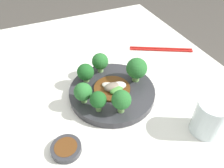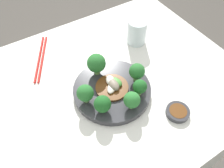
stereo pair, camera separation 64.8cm
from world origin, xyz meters
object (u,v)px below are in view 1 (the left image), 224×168
at_px(broccoli_east, 121,100).
at_px(sauce_dish, 66,148).
at_px(broccoli_west, 100,62).
at_px(broccoli_southwest, 86,72).
at_px(broccoli_south, 83,92).
at_px(plate, 112,92).
at_px(broccoli_southeast, 98,100).
at_px(drinking_glass, 209,118).
at_px(stirfry_center, 113,88).
at_px(chopsticks, 161,49).
at_px(broccoli_north, 137,69).

height_order(broccoli_east, sauce_dish, broccoli_east).
height_order(broccoli_west, broccoli_southwest, broccoli_west).
relative_size(broccoli_south, sauce_dish, 0.85).
bearing_deg(sauce_dish, broccoli_south, 143.95).
bearing_deg(plate, broccoli_south, -82.22).
height_order(broccoli_southeast, drinking_glass, drinking_glass).
distance_m(broccoli_west, drinking_glass, 0.33).
bearing_deg(sauce_dish, broccoli_southwest, 148.78).
height_order(plate, stirfry_center, stirfry_center).
relative_size(chopsticks, sauce_dish, 3.04).
xyz_separation_m(broccoli_west, drinking_glass, (0.29, 0.15, -0.01)).
height_order(plate, broccoli_east, broccoli_east).
relative_size(broccoli_south, broccoli_southeast, 0.99).
bearing_deg(broccoli_north, broccoli_west, -135.64).
xyz_separation_m(stirfry_center, chopsticks, (-0.14, 0.25, -0.03)).
xyz_separation_m(broccoli_east, chopsticks, (-0.22, 0.27, -0.06)).
bearing_deg(broccoli_north, broccoli_east, -45.38).
bearing_deg(broccoli_south, chopsticks, 113.73).
xyz_separation_m(broccoli_southeast, broccoli_southwest, (-0.12, 0.01, -0.00)).
bearing_deg(broccoli_south, broccoli_north, 96.81).
height_order(broccoli_south, broccoli_north, broccoli_north).
relative_size(broccoli_west, broccoli_southeast, 1.06).
distance_m(plate, broccoli_west, 0.10).
distance_m(stirfry_center, drinking_glass, 0.25).
distance_m(broccoli_south, broccoli_southeast, 0.05).
xyz_separation_m(broccoli_south, broccoli_southwest, (-0.08, 0.03, -0.00)).
bearing_deg(broccoli_southwest, drinking_glass, 38.10).
height_order(broccoli_north, broccoli_west, broccoli_north).
bearing_deg(broccoli_north, sauce_dish, -62.09).
bearing_deg(plate, broccoli_north, 95.76).
height_order(broccoli_north, stirfry_center, broccoli_north).
relative_size(broccoli_south, broccoli_west, 0.94).
xyz_separation_m(broccoli_southwest, stirfry_center, (0.07, 0.06, -0.02)).
distance_m(broccoli_southwest, drinking_glass, 0.34).
distance_m(broccoli_north, broccoli_southwest, 0.14).
relative_size(broccoli_east, stirfry_center, 0.64).
distance_m(broccoli_southwest, stirfry_center, 0.09).
distance_m(broccoli_north, broccoli_southeast, 0.16).
xyz_separation_m(broccoli_southeast, sauce_dish, (0.07, -0.10, -0.05)).
distance_m(broccoli_west, stirfry_center, 0.10).
height_order(broccoli_north, broccoli_southwest, broccoli_north).
xyz_separation_m(stirfry_center, drinking_glass, (0.20, 0.15, 0.02)).
height_order(broccoli_south, broccoli_southwest, broccoli_south).
distance_m(broccoli_south, broccoli_southwest, 0.08).
bearing_deg(broccoli_west, chopsticks, 101.16).
height_order(stirfry_center, sauce_dish, stirfry_center).
bearing_deg(sauce_dish, plate, 126.28).
bearing_deg(sauce_dish, drinking_glass, 75.90).
xyz_separation_m(broccoli_north, broccoli_southwest, (-0.06, -0.13, -0.01)).
distance_m(broccoli_south, drinking_glass, 0.31).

